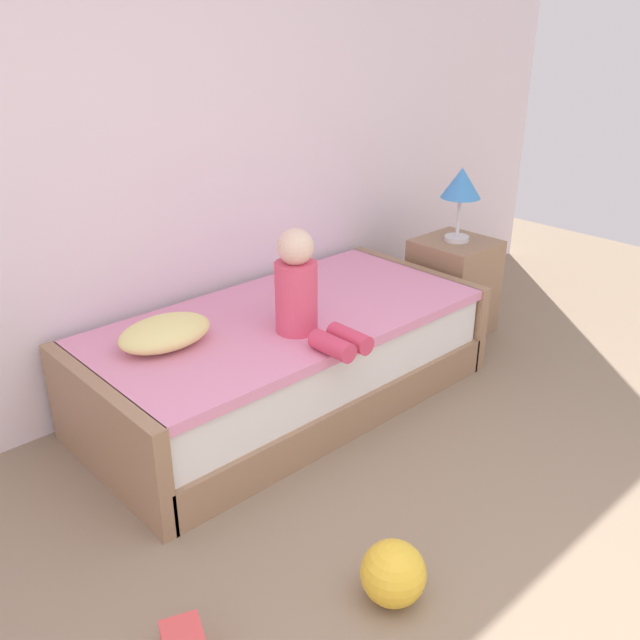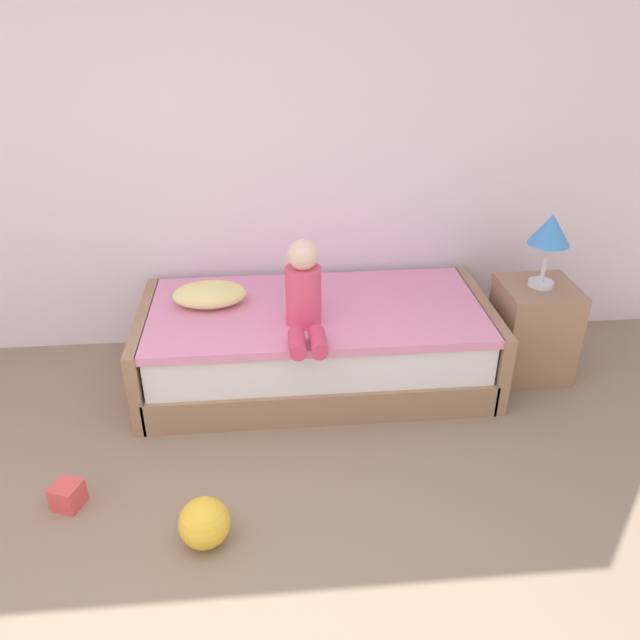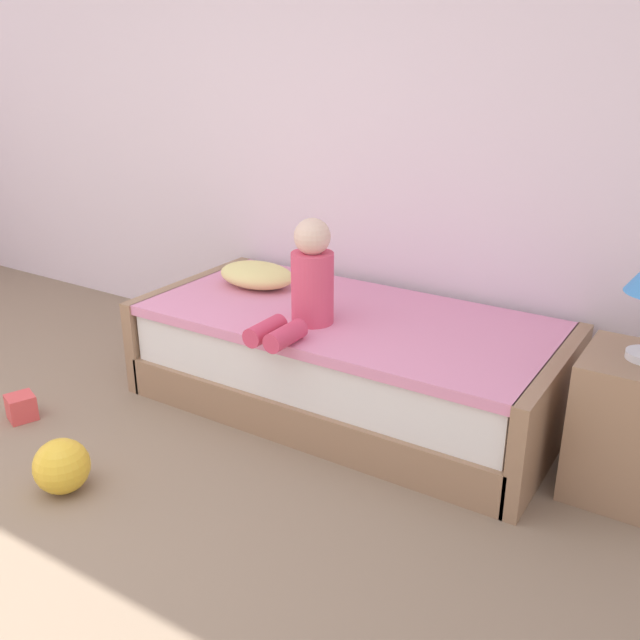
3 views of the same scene
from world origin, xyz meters
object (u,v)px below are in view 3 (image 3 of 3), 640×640
Objects in this scene: pillow at (257,275)px; toy_ball at (62,466)px; bed at (347,361)px; toy_block at (21,407)px; nightstand at (633,427)px; child_figure at (307,284)px.

pillow reaches higher than toy_ball.
bed is 9.12× the size of toy_ball.
nightstand is at bearing 19.99° from toy_block.
pillow is 3.48× the size of toy_block.
toy_block is at bearing -147.42° from child_figure.
child_figure reaches higher than toy_block.
child_figure reaches higher than nightstand.
toy_block is (-0.67, 0.29, -0.05)m from toy_ball.
bed is 4.14× the size of child_figure.
nightstand is 2.00m from pillow.
pillow is 1.90× the size of toy_ball.
toy_ball reaches higher than toy_block.
child_figure is (-0.09, -0.23, 0.46)m from bed.
toy_ball is at bearing -115.45° from bed.
nightstand is 2.81m from toy_block.
bed is 0.52m from child_figure.
child_figure reaches higher than toy_ball.
bed reaches higher than toy_block.
pillow reaches higher than bed.
child_figure reaches higher than bed.
nightstand is 1.50m from child_figure.
child_figure is (-1.44, -0.19, 0.40)m from nightstand.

